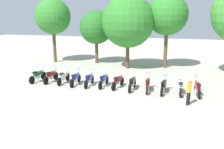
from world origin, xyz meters
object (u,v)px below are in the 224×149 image
at_px(motorcycle_11, 197,88).
at_px(tree_3, 167,15).
at_px(motorcycle_10, 180,87).
at_px(person_0, 189,90).
at_px(motorcycle_5, 104,80).
at_px(tree_0, 53,17).
at_px(motorcycle_6, 118,81).
at_px(motorcycle_1, 51,76).
at_px(tree_1, 96,27).
at_px(motorcycle_4, 89,79).
at_px(motorcycle_9, 164,86).
at_px(tree_2, 128,22).
at_px(motorcycle_2, 64,77).
at_px(motorcycle_8, 148,84).
at_px(motorcycle_0, 38,75).
at_px(motorcycle_3, 76,78).
at_px(motorcycle_7, 132,83).

relative_size(motorcycle_11, tree_3, 0.30).
distance_m(motorcycle_10, person_0, 2.29).
bearing_deg(person_0, tree_3, -33.88).
xyz_separation_m(motorcycle_5, tree_3, (4.16, 8.11, 4.82)).
distance_m(motorcycle_10, tree_0, 17.00).
bearing_deg(motorcycle_6, tree_3, -10.11).
height_order(motorcycle_1, tree_1, tree_1).
distance_m(motorcycle_10, motorcycle_11, 1.13).
distance_m(motorcycle_4, tree_3, 10.91).
bearing_deg(motorcycle_6, tree_1, 37.93).
xyz_separation_m(motorcycle_10, tree_1, (-9.13, 8.98, 3.48)).
height_order(motorcycle_9, tree_2, tree_2).
relative_size(motorcycle_2, tree_1, 0.37).
relative_size(motorcycle_2, motorcycle_9, 1.00).
distance_m(motorcycle_6, tree_3, 9.96).
bearing_deg(motorcycle_11, motorcycle_8, 85.21).
relative_size(motorcycle_6, tree_3, 0.29).
xyz_separation_m(motorcycle_8, motorcycle_10, (2.27, -0.03, -0.01)).
relative_size(motorcycle_0, motorcycle_8, 1.00).
height_order(motorcycle_5, motorcycle_9, same).
distance_m(motorcycle_1, motorcycle_3, 2.28).
bearing_deg(person_0, motorcycle_10, -32.41).
bearing_deg(motorcycle_3, motorcycle_0, 85.52).
relative_size(motorcycle_11, person_0, 1.29).
xyz_separation_m(motorcycle_3, motorcycle_6, (3.41, 0.08, -0.01)).
relative_size(motorcycle_5, motorcycle_11, 1.00).
distance_m(motorcycle_2, tree_1, 9.24).
bearing_deg(motorcycle_8, motorcycle_9, -99.68).
xyz_separation_m(motorcycle_1, motorcycle_6, (5.68, -0.18, -0.01)).
xyz_separation_m(motorcycle_7, tree_1, (-5.72, 8.94, 3.48)).
xyz_separation_m(motorcycle_8, person_0, (2.74, -2.22, 0.47)).
bearing_deg(motorcycle_8, motorcycle_5, 82.07).
relative_size(motorcycle_4, tree_1, 0.37).
height_order(motorcycle_3, motorcycle_4, same).
bearing_deg(motorcycle_7, motorcycle_6, 81.74).
bearing_deg(motorcycle_6, motorcycle_11, -82.17).
height_order(person_0, tree_2, tree_2).
height_order(motorcycle_9, tree_1, tree_1).
relative_size(motorcycle_4, motorcycle_10, 1.00).
height_order(motorcycle_4, tree_0, tree_0).
bearing_deg(tree_0, motorcycle_4, -48.68).
distance_m(motorcycle_1, motorcycle_7, 6.82).
relative_size(motorcycle_6, tree_1, 0.37).
height_order(tree_0, tree_3, tree_3).
distance_m(motorcycle_5, tree_1, 9.95).
bearing_deg(motorcycle_2, motorcycle_10, -93.16).
xyz_separation_m(tree_0, tree_1, (4.90, 0.58, -1.15)).
height_order(motorcycle_2, motorcycle_8, same).
bearing_deg(tree_2, motorcycle_7, -75.72).
relative_size(motorcycle_7, tree_2, 0.30).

